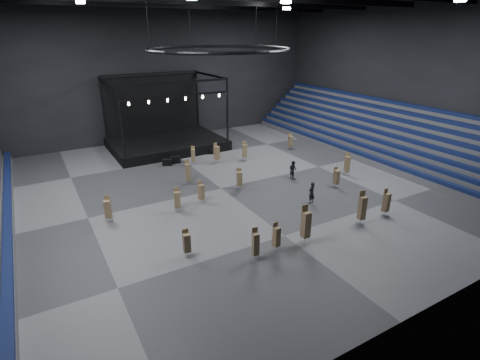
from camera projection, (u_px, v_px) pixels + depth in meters
floor at (221, 188)px, 36.92m from camera, size 50.00×50.00×0.00m
wall_back at (149, 74)px, 50.41m from camera, size 50.00×0.20×18.00m
wall_front at (433, 165)px, 16.69m from camera, size 50.00×0.20×18.00m
wall_right at (404, 79)px, 45.14m from camera, size 0.20×42.00×18.00m
bleachers_right at (383, 140)px, 46.91m from camera, size 7.20×40.00×6.40m
stage at (165, 136)px, 49.41m from camera, size 14.00×10.00×9.20m
truss_ring at (218, 49)px, 32.05m from camera, size 12.30×12.30×5.15m
floodlights at (242, 0)px, 27.49m from camera, size 28.60×16.60×0.25m
flight_case_left at (167, 162)px, 43.07m from camera, size 1.23×0.96×0.74m
flight_case_mid at (175, 160)px, 43.83m from camera, size 1.32×1.00×0.79m
flight_case_right at (213, 151)px, 47.16m from camera, size 1.10×0.61×0.71m
chair_stack_0 at (193, 155)px, 43.16m from camera, size 0.59×0.59×2.15m
chair_stack_1 at (245, 150)px, 44.40m from camera, size 0.68×0.68×2.33m
chair_stack_2 at (239, 178)px, 36.41m from camera, size 0.64×0.64×2.12m
chair_stack_3 at (336, 177)px, 36.73m from camera, size 0.50×0.50×2.15m
chair_stack_4 at (347, 164)px, 39.73m from camera, size 0.61×0.61×2.55m
chair_stack_5 at (276, 236)px, 26.21m from camera, size 0.46×0.46×2.19m
chair_stack_6 at (108, 209)px, 30.11m from camera, size 0.64×0.64×2.26m
chair_stack_7 at (217, 152)px, 43.60m from camera, size 0.68×0.68×2.37m
chair_stack_8 at (386, 202)px, 31.15m from camera, size 0.51×0.51×2.42m
chair_stack_9 at (306, 224)px, 27.07m from camera, size 0.57×0.57×2.98m
chair_stack_10 at (256, 243)px, 25.19m from camera, size 0.48×0.48×2.36m
chair_stack_11 at (362, 207)px, 29.76m from camera, size 0.59×0.59×2.85m
chair_stack_12 at (201, 192)px, 33.48m from camera, size 0.55×0.55×2.09m
chair_stack_13 at (290, 141)px, 48.52m from camera, size 0.55×0.55×2.11m
chair_stack_14 at (177, 199)px, 31.81m from camera, size 0.60×0.60×2.21m
chair_stack_15 at (187, 242)px, 25.51m from camera, size 0.50×0.50×2.07m
chair_stack_16 at (188, 172)px, 37.56m from camera, size 0.52×0.52×2.56m
man_center at (312, 193)px, 33.46m from camera, size 0.83×0.64×2.04m
crew_member at (293, 170)px, 39.11m from camera, size 0.75×0.95×1.92m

